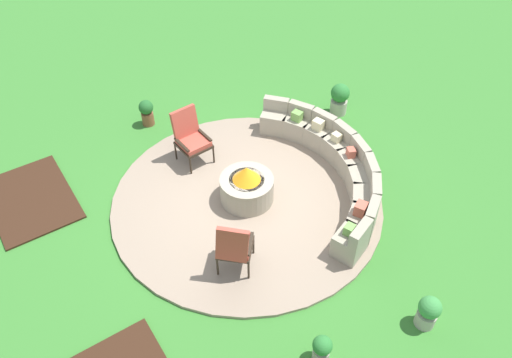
{
  "coord_description": "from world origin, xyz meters",
  "views": [
    {
      "loc": [
        5.54,
        -3.48,
        6.78
      ],
      "look_at": [
        0.0,
        0.2,
        0.45
      ],
      "focal_mm": 35.58,
      "sensor_mm": 36.0,
      "label": 1
    }
  ],
  "objects": [
    {
      "name": "ground_plane",
      "position": [
        0.0,
        0.0,
        0.0
      ],
      "size": [
        24.0,
        24.0,
        0.0
      ],
      "primitive_type": "plane",
      "color": "#387A2D"
    },
    {
      "name": "patio_circle",
      "position": [
        0.0,
        0.0,
        0.03
      ],
      "size": [
        4.98,
        4.98,
        0.06
      ],
      "primitive_type": "cylinder",
      "color": "gray",
      "rests_on": "ground_plane"
    },
    {
      "name": "mulch_bed_left",
      "position": [
        -2.24,
        -3.33,
        0.02
      ],
      "size": [
        2.0,
        1.41,
        0.04
      ],
      "primitive_type": "cube",
      "color": "#382114",
      "rests_on": "ground_plane"
    },
    {
      "name": "fire_pit",
      "position": [
        0.0,
        0.0,
        0.36
      ],
      "size": [
        0.98,
        0.98,
        0.77
      ],
      "color": "#9E937F",
      "rests_on": "patio_circle"
    },
    {
      "name": "curved_stone_bench",
      "position": [
        0.43,
        1.69,
        0.36
      ],
      "size": [
        4.02,
        1.93,
        0.72
      ],
      "color": "#9E937F",
      "rests_on": "patio_circle"
    },
    {
      "name": "lounge_chair_front_left",
      "position": [
        -1.56,
        -0.29,
        0.62
      ],
      "size": [
        0.67,
        0.61,
        1.1
      ],
      "rotation": [
        0.0,
        0.0,
        4.78
      ],
      "color": "#2D2319",
      "rests_on": "patio_circle"
    },
    {
      "name": "lounge_chair_front_right",
      "position": [
        1.21,
        -1.01,
        0.62
      ],
      "size": [
        0.76,
        0.77,
        1.09
      ],
      "rotation": [
        0.0,
        0.0,
        7.12
      ],
      "color": "#2D2319",
      "rests_on": "patio_circle"
    },
    {
      "name": "potted_plant_0",
      "position": [
        3.6,
        0.82,
        0.32
      ],
      "size": [
        0.34,
        0.34,
        0.59
      ],
      "color": "#A89E8E",
      "rests_on": "ground_plane"
    },
    {
      "name": "potted_plant_1",
      "position": [
        3.17,
        -0.81,
        0.26
      ],
      "size": [
        0.28,
        0.28,
        0.5
      ],
      "color": "#A89E8E",
      "rests_on": "ground_plane"
    },
    {
      "name": "potted_plant_3",
      "position": [
        -1.19,
        3.2,
        0.39
      ],
      "size": [
        0.41,
        0.41,
        0.73
      ],
      "color": "#A89E8E",
      "rests_on": "ground_plane"
    },
    {
      "name": "potted_plant_4",
      "position": [
        -3.16,
        -0.53,
        0.32
      ],
      "size": [
        0.31,
        0.31,
        0.6
      ],
      "color": "brown",
      "rests_on": "ground_plane"
    }
  ]
}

